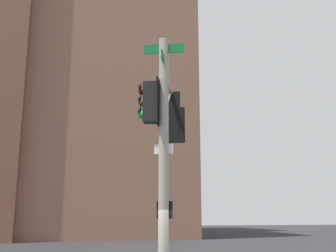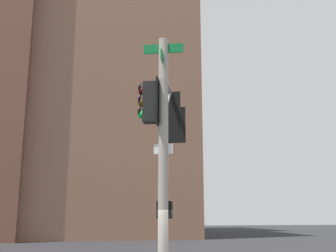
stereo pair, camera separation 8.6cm
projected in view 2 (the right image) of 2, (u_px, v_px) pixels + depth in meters
signal_pole_assembly at (166, 135)px, 10.81m from camera, size 4.55×2.15×6.69m
building_brick_nearside at (102, 71)px, 56.12m from camera, size 23.29×21.18×43.56m
building_glass_tower at (85, 62)px, 71.35m from camera, size 22.50×27.31×56.99m
building_brick_farside at (107, 81)px, 61.68m from camera, size 22.38×19.96×44.51m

